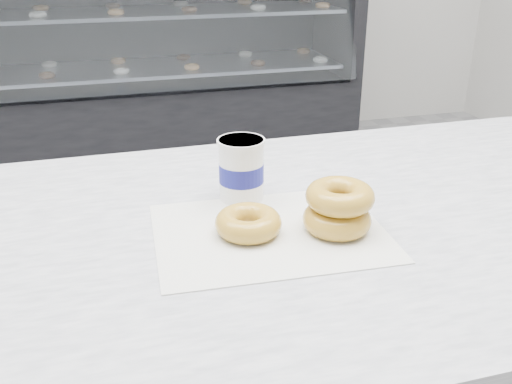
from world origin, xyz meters
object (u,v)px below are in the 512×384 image
donut_single (248,223)px  donut_stack (338,208)px  coffee_cup (241,169)px  display_case (155,82)px

donut_single → donut_stack: (0.13, -0.02, 0.02)m
donut_single → coffee_cup: size_ratio=0.94×
donut_single → donut_stack: 0.13m
display_case → donut_single: size_ratio=24.19×
donut_single → coffee_cup: (0.02, 0.12, 0.03)m
coffee_cup → display_case: bearing=92.0°
donut_stack → coffee_cup: (-0.11, 0.15, 0.02)m
display_case → donut_stack: (-0.02, -2.77, 0.45)m
donut_single → donut_stack: size_ratio=0.68×
donut_single → coffee_cup: coffee_cup is taller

